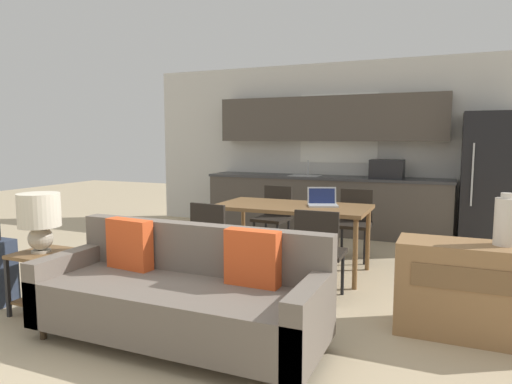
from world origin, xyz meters
TOP-DOWN VIEW (x-y plane):
  - ground_plane at (0.00, 0.00)m, footprint 20.00×20.00m
  - wall_back at (0.00, 4.63)m, footprint 6.40×0.07m
  - kitchen_counter at (0.02, 4.33)m, footprint 3.82×0.65m
  - refrigerator at (2.29, 4.24)m, footprint 0.68×0.70m
  - dining_table at (0.22, 2.06)m, footprint 1.68×0.85m
  - couch at (0.05, 0.05)m, footprint 2.15×0.80m
  - side_table at (-1.32, 0.05)m, footprint 0.46×0.46m
  - table_lamp at (-1.35, 0.04)m, footprint 0.34×0.34m
  - credenza at (2.07, 0.95)m, footprint 1.19×0.44m
  - vase at (2.21, 0.99)m, footprint 0.15×0.15m
  - dining_chair_far_left at (-0.31, 2.86)m, footprint 0.46×0.46m
  - dining_chair_near_left at (-0.33, 1.25)m, footprint 0.46×0.46m
  - dining_chair_near_right at (0.76, 1.24)m, footprint 0.43×0.43m
  - dining_chair_far_right at (0.75, 2.88)m, footprint 0.43×0.43m
  - laptop at (0.53, 2.17)m, footprint 0.39×0.35m

SIDE VIEW (x-z plane):
  - ground_plane at x=0.00m, z-range 0.00..0.00m
  - couch at x=0.05m, z-range -0.08..0.77m
  - side_table at x=-1.32m, z-range 0.09..0.62m
  - credenza at x=2.07m, z-range 0.00..0.72m
  - dining_chair_far_left at x=-0.31m, z-range 0.06..0.91m
  - dining_chair_near_left at x=-0.33m, z-range 0.06..0.91m
  - dining_chair_near_right at x=0.76m, z-range 0.06..0.91m
  - dining_chair_far_right at x=0.75m, z-range 0.06..0.91m
  - dining_table at x=0.22m, z-range 0.31..1.07m
  - laptop at x=0.53m, z-range 0.70..0.90m
  - table_lamp at x=-1.35m, z-range 0.59..1.09m
  - kitchen_counter at x=0.02m, z-range -0.23..1.92m
  - vase at x=2.21m, z-range 0.70..1.09m
  - refrigerator at x=2.29m, z-range 0.00..1.85m
  - wall_back at x=0.00m, z-range 0.00..2.70m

